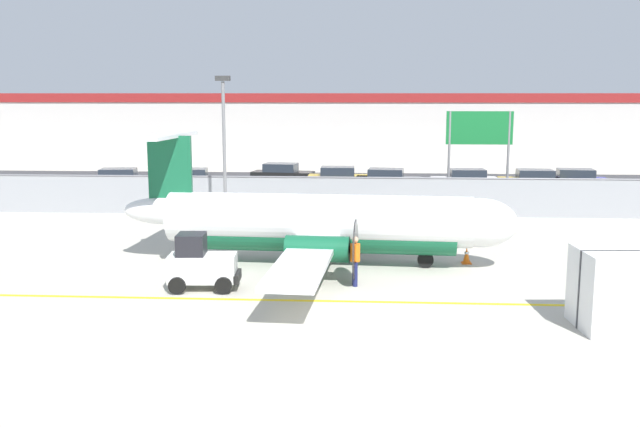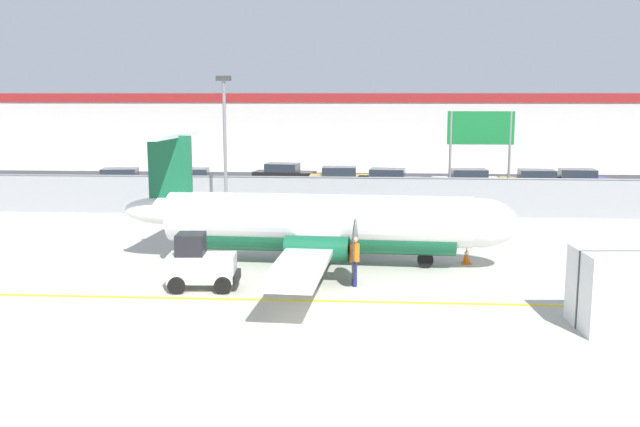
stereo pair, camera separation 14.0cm
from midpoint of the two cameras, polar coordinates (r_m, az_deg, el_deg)
ground_plane at (r=22.45m, az=2.71°, el=-7.04°), size 140.00×140.00×0.01m
perimeter_fence at (r=37.89m, az=3.23°, el=1.48°), size 98.00×0.10×2.10m
parking_lot_strip at (r=49.43m, az=3.38°, el=2.13°), size 98.00×17.00×0.12m
background_building at (r=67.58m, az=3.55°, el=6.83°), size 91.00×8.10×6.50m
commuter_airplane at (r=26.84m, az=0.58°, el=-0.78°), size 15.04×16.07×4.92m
baggage_tug at (r=23.93m, az=-9.38°, el=-4.01°), size 2.40×1.52×1.88m
ground_crew_worker at (r=24.03m, az=2.94°, el=-3.59°), size 0.38×0.55×1.70m
cargo_container at (r=21.32m, az=23.16°, el=-5.65°), size 2.54×2.18×2.20m
traffic_cone_near_left at (r=27.83m, az=11.79°, el=-3.32°), size 0.36×0.36×0.64m
traffic_cone_near_right at (r=29.34m, az=7.78°, el=-2.55°), size 0.36×0.36×0.64m
parked_car_0 at (r=47.75m, az=-15.75°, el=2.53°), size 4.40×2.45×1.58m
parked_car_1 at (r=46.59m, az=-10.04°, el=2.58°), size 4.36×2.36×1.58m
parked_car_2 at (r=49.43m, az=-2.82°, el=3.10°), size 4.40×2.45×1.58m
parked_car_3 at (r=47.03m, az=1.77°, el=2.78°), size 4.21×2.01×1.58m
parked_car_4 at (r=45.96m, az=5.63°, el=2.58°), size 4.38×2.41×1.58m
parked_car_5 at (r=46.51m, az=11.75°, el=2.51°), size 4.27×2.15×1.58m
parked_car_6 at (r=47.24m, az=16.88°, el=2.41°), size 4.27×2.15×1.58m
parked_car_7 at (r=48.40m, az=19.83°, el=2.41°), size 4.35×2.33×1.58m
apron_light_pole at (r=34.71m, az=-7.51°, el=5.97°), size 0.70×0.30×7.27m
highway_sign at (r=39.92m, az=12.82°, el=6.03°), size 3.60×0.14×5.50m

